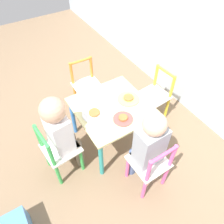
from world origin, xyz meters
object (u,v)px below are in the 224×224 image
(chair_green, at_px, (59,151))
(chair_yellow, at_px, (155,96))
(child_right, at_px, (148,144))
(plate_back, at_px, (128,99))
(child_front, at_px, (61,130))
(plate_front, at_px, (94,114))
(chair_pink, at_px, (150,165))
(chair_orange, at_px, (87,87))
(kids_table, at_px, (112,112))
(plate_right, at_px, (123,119))

(chair_green, xyz_separation_m, chair_yellow, (-0.09, 1.04, 0.00))
(chair_green, height_order, child_right, child_right)
(chair_green, xyz_separation_m, plate_back, (-0.05, 0.68, 0.18))
(chair_green, distance_m, child_right, 0.70)
(child_front, xyz_separation_m, plate_front, (-0.04, 0.30, -0.04))
(chair_pink, bearing_deg, chair_orange, -91.48)
(kids_table, bearing_deg, chair_orange, 178.22)
(child_right, relative_size, plate_right, 4.97)
(chair_orange, bearing_deg, plate_back, -72.49)
(chair_pink, height_order, chair_green, same)
(chair_orange, xyz_separation_m, plate_back, (0.52, 0.15, 0.18))
(child_front, xyz_separation_m, plate_back, (-0.04, 0.62, -0.04))
(plate_back, bearing_deg, plate_front, -90.00)
(plate_right, relative_size, plate_back, 0.85)
(kids_table, height_order, chair_pink, chair_pink)
(child_front, relative_size, plate_back, 4.31)
(chair_pink, bearing_deg, child_right, -90.00)
(chair_green, bearing_deg, chair_pink, -137.14)
(kids_table, distance_m, child_right, 0.47)
(chair_green, xyz_separation_m, plate_front, (-0.05, 0.36, 0.18))
(chair_pink, bearing_deg, chair_green, -42.86)
(child_right, xyz_separation_m, plate_back, (-0.46, 0.15, -0.01))
(plate_right, bearing_deg, chair_pink, 1.72)
(kids_table, height_order, child_right, child_right)
(child_front, height_order, plate_front, child_front)
(kids_table, height_order, chair_orange, chair_orange)
(child_front, bearing_deg, chair_green, 90.00)
(kids_table, distance_m, plate_front, 0.18)
(chair_orange, height_order, plate_right, chair_orange)
(plate_right, bearing_deg, child_right, 1.83)
(plate_front, bearing_deg, chair_orange, 161.02)
(kids_table, distance_m, chair_yellow, 0.53)
(kids_table, xyz_separation_m, child_front, (0.04, -0.46, 0.11))
(chair_yellow, xyz_separation_m, child_right, (0.50, -0.51, 0.20))
(child_right, bearing_deg, chair_green, -39.04)
(chair_green, height_order, plate_front, chair_green)
(plate_front, relative_size, plate_back, 1.07)
(chair_green, distance_m, chair_orange, 0.78)
(plate_back, bearing_deg, kids_table, -90.00)
(plate_right, distance_m, plate_front, 0.23)
(chair_pink, xyz_separation_m, chair_green, (-0.47, -0.53, 0.00))
(child_right, bearing_deg, plate_right, -89.35)
(kids_table, xyz_separation_m, chair_yellow, (-0.04, 0.52, -0.11))
(kids_table, bearing_deg, chair_green, -84.54)
(chair_orange, distance_m, plate_front, 0.58)
(chair_orange, height_order, plate_front, chair_orange)
(chair_orange, distance_m, plate_right, 0.71)
(chair_yellow, distance_m, child_front, 1.01)
(kids_table, bearing_deg, plate_right, 0.00)
(chair_green, relative_size, plate_right, 3.44)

